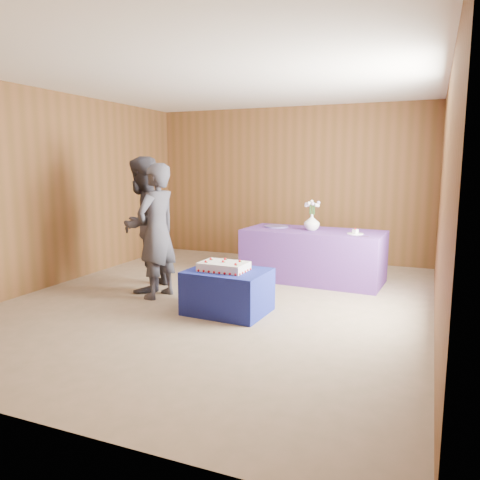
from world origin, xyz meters
The scene contains 13 objects.
ground centered at (0.00, 0.00, 0.00)m, with size 6.00×6.00×0.00m, color gray.
room_shell centered at (0.00, 0.00, 1.80)m, with size 5.04×6.04×2.72m.
cake_table centered at (0.28, -0.36, 0.25)m, with size 0.90×0.70×0.50m, color navy.
serving_table centered at (0.83, 1.50, 0.38)m, with size 2.00×0.90×0.75m, color #582E80.
sheet_cake centered at (0.24, -0.39, 0.55)m, with size 0.57×0.41×0.13m.
vase centered at (0.80, 1.48, 0.87)m, with size 0.22×0.22×0.23m, color white.
flower_spray centered at (0.80, 1.48, 1.13)m, with size 0.23×0.22×0.17m.
platter centered at (0.21, 1.63, 0.76)m, with size 0.37×0.37×0.02m, color #594891.
plate centered at (1.45, 1.34, 0.76)m, with size 0.22×0.22×0.01m, color white.
cake_slice centered at (1.45, 1.34, 0.79)m, with size 0.08×0.08×0.08m.
knife centered at (1.53, 1.15, 0.75)m, with size 0.26×0.02×0.00m, color silver.
guest_left centered at (-0.81, -0.11, 0.86)m, with size 0.63×0.41×1.72m, color #3A3944.
guest_right centered at (-1.16, 0.11, 0.90)m, with size 0.88×0.68×1.80m, color #373641.
Camera 1 is at (2.40, -5.14, 1.70)m, focal length 35.00 mm.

